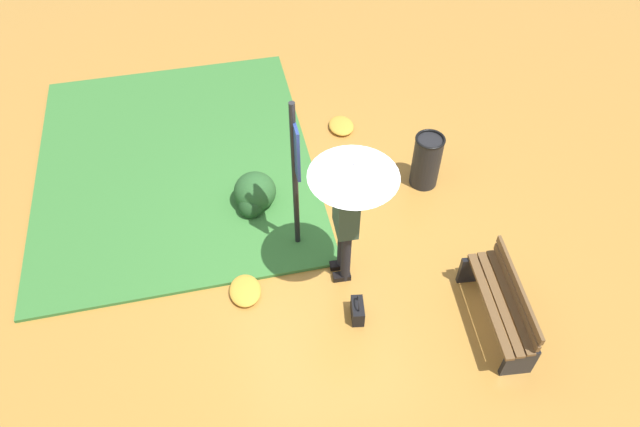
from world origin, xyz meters
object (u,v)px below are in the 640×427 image
object	(u,v)px
person_with_umbrella	(350,192)
info_sign_post	(295,163)
trash_bin	(426,161)
handbag	(358,311)
park_bench	(502,304)

from	to	relation	value
person_with_umbrella	info_sign_post	distance (m)	0.83
info_sign_post	trash_bin	xyz separation A→B (m)	(-0.73, 1.99, -1.03)
handbag	park_bench	size ratio (longest dim) A/B	0.26
info_sign_post	handbag	distance (m)	1.89
handbag	info_sign_post	bearing A→B (deg)	-159.81
handbag	trash_bin	bearing A→B (deg)	142.68
info_sign_post	park_bench	distance (m)	2.85
person_with_umbrella	park_bench	bearing A→B (deg)	56.72
info_sign_post	park_bench	world-z (taller)	info_sign_post
person_with_umbrella	park_bench	world-z (taller)	person_with_umbrella
trash_bin	park_bench	bearing A→B (deg)	1.07
info_sign_post	trash_bin	bearing A→B (deg)	110.16
park_bench	trash_bin	xyz separation A→B (m)	(-2.43, -0.05, 0.02)
trash_bin	info_sign_post	bearing A→B (deg)	-69.84
person_with_umbrella	park_bench	xyz separation A→B (m)	(1.02, 1.56, -1.15)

